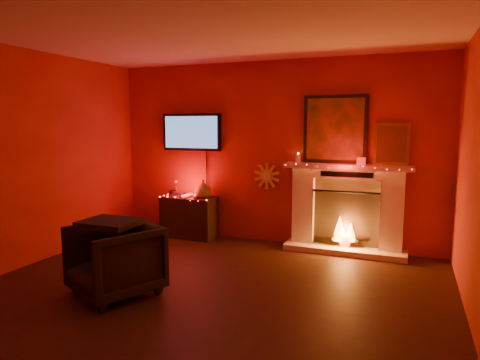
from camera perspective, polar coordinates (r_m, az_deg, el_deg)
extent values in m
plane|color=black|center=(4.45, -6.32, -16.07)|extent=(5.00, 5.00, 0.00)
plane|color=beige|center=(4.19, -6.88, 20.19)|extent=(5.00, 5.00, 0.00)
plane|color=maroon|center=(6.41, 4.10, 3.63)|extent=(5.00, 0.00, 5.00)
plane|color=maroon|center=(5.73, -29.19, 2.26)|extent=(0.00, 5.00, 5.00)
cube|color=beige|center=(6.19, 13.72, -9.03)|extent=(1.65, 0.40, 0.08)
cube|color=beige|center=(6.26, 8.53, -3.86)|extent=(0.30, 0.22, 0.95)
cube|color=beige|center=(6.11, 19.59, -4.50)|extent=(0.30, 0.22, 0.95)
cube|color=beige|center=(6.07, 14.15, 0.85)|extent=(1.50, 0.22, 0.14)
cube|color=beige|center=(6.00, 14.10, 1.74)|extent=(1.72, 0.34, 0.06)
cube|color=#87634F|center=(6.21, 14.07, -4.09)|extent=(0.90, 0.10, 0.95)
cube|color=black|center=(6.06, 13.81, -5.20)|extent=(0.90, 0.02, 0.78)
cylinder|color=black|center=(6.24, 12.91, -7.93)|extent=(0.55, 0.09, 0.09)
cylinder|color=black|center=(6.22, 14.61, -7.46)|extent=(0.51, 0.18, 0.08)
cone|color=orange|center=(6.19, 13.15, -6.25)|extent=(0.20, 0.20, 0.34)
cone|color=orange|center=(6.19, 14.53, -6.67)|extent=(0.16, 0.16, 0.26)
sphere|color=#FF3F07|center=(6.22, 13.84, -7.82)|extent=(0.18, 0.18, 0.18)
cube|color=black|center=(6.14, 12.56, 6.63)|extent=(0.88, 0.05, 0.95)
cube|color=#CD541B|center=(6.11, 12.52, 6.63)|extent=(0.78, 0.01, 0.85)
cube|color=gold|center=(6.07, 19.54, 4.53)|extent=(0.46, 0.04, 0.56)
cube|color=#9A6423|center=(6.05, 19.53, 4.52)|extent=(0.38, 0.01, 0.48)
cylinder|color=#F1E1C9|center=(6.17, 7.74, 2.89)|extent=(0.07, 0.07, 0.12)
cube|color=beige|center=(6.00, 15.87, 2.45)|extent=(0.12, 0.01, 0.10)
cube|color=black|center=(6.86, -6.45, 6.36)|extent=(1.00, 0.06, 0.58)
cube|color=#4D7CC7|center=(6.83, -6.59, 6.36)|extent=(0.92, 0.01, 0.50)
cylinder|color=black|center=(6.80, -4.46, 1.14)|extent=(0.02, 0.02, 0.66)
cylinder|color=gold|center=(6.44, 3.59, 0.53)|extent=(0.20, 0.03, 0.20)
cylinder|color=beige|center=(6.42, 3.55, 0.51)|extent=(0.13, 0.01, 0.13)
cube|color=black|center=(6.83, -6.77, -4.89)|extent=(0.85, 0.42, 0.64)
imported|color=brown|center=(6.65, -4.95, -1.17)|extent=(0.26, 0.26, 0.27)
imported|color=black|center=(6.88, -8.91, -1.73)|extent=(0.11, 0.11, 0.09)
cylinder|color=beige|center=(6.73, -7.17, -2.07)|extent=(0.07, 0.38, 0.05)
cylinder|color=beige|center=(6.66, -7.11, -2.17)|extent=(0.06, 0.38, 0.05)
cylinder|color=beige|center=(6.69, -5.97, -2.12)|extent=(0.21, 0.36, 0.05)
cube|color=#54181A|center=(6.84, -8.30, -2.03)|extent=(0.20, 0.14, 0.03)
cube|color=#1F2748|center=(6.83, -8.19, -1.79)|extent=(0.17, 0.12, 0.02)
imported|color=black|center=(4.70, -16.39, -10.18)|extent=(1.07, 1.08, 0.75)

